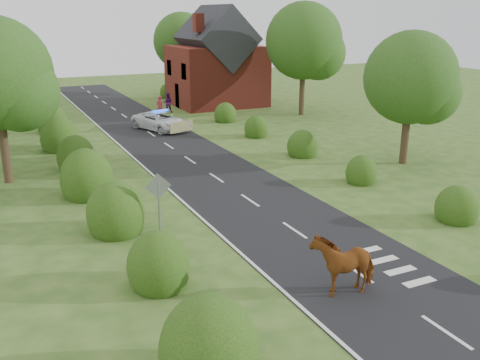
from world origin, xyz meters
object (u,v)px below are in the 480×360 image
cow (343,266)px  pedestrian_red (160,106)px  road_sign (158,195)px  police_van (160,121)px  pedestrian_purple (168,103)px

cow → pedestrian_red: 31.67m
road_sign → cow: road_sign is taller
pedestrian_red → cow: bearing=58.8°
road_sign → police_van: bearing=72.3°
road_sign → pedestrian_purple: size_ratio=1.46×
police_van → pedestrian_red: size_ratio=3.12×
road_sign → pedestrian_red: bearing=72.5°
police_van → road_sign: bearing=-127.0°
pedestrian_purple → road_sign: bearing=92.7°
police_van → cow: bearing=-114.2°
road_sign → pedestrian_purple: bearing=71.1°
pedestrian_red → pedestrian_purple: (1.16, 1.38, -0.00)m
road_sign → police_van: size_ratio=0.47×
cow → police_van: size_ratio=0.42×
cow → pedestrian_purple: bearing=175.2°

